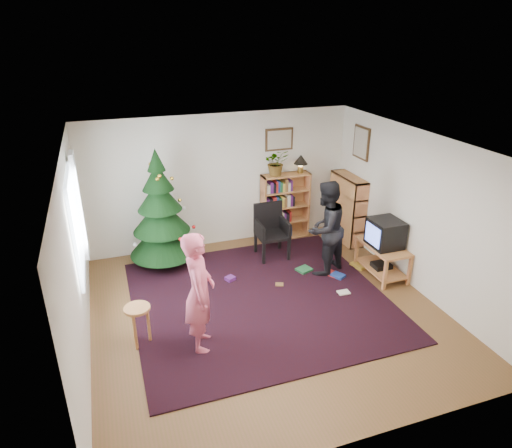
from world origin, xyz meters
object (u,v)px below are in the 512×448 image
object	(u,v)px
person_by_chair	(325,228)
table_lamp	(301,161)
tv_stand	(382,257)
armchair	(270,228)
potted_plant	(276,162)
christmas_tree	(161,219)
bookshelf_back	(285,205)
bookshelf_right	(347,208)
person_standing	(199,292)
stool	(138,316)
picture_back	(279,139)
crt_tv	(385,233)
picture_right	(361,143)

from	to	relation	value
person_by_chair	table_lamp	distance (m)	1.73
tv_stand	armchair	xyz separation A→B (m)	(-1.53, 1.32, 0.20)
potted_plant	christmas_tree	bearing A→B (deg)	-170.06
bookshelf_back	bookshelf_right	world-z (taller)	same
christmas_tree	person_by_chair	distance (m)	2.79
person_standing	potted_plant	xyz separation A→B (m)	(2.13, 2.82, 0.73)
person_by_chair	potted_plant	xyz separation A→B (m)	(-0.28, 1.56, 0.73)
tv_stand	person_by_chair	xyz separation A→B (m)	(-0.90, 0.41, 0.49)
bookshelf_right	stool	world-z (taller)	bookshelf_right
picture_back	crt_tv	distance (m)	2.64
christmas_tree	stool	bearing A→B (deg)	-106.80
crt_tv	person_by_chair	bearing A→B (deg)	155.26
stool	picture_right	bearing A→B (deg)	23.99
person_standing	person_by_chair	xyz separation A→B (m)	(2.41, 1.26, -0.00)
person_standing	crt_tv	bearing A→B (deg)	-63.36
picture_right	bookshelf_back	size ratio (longest dim) A/B	0.46
armchair	person_by_chair	size ratio (longest dim) A/B	0.60
picture_right	potted_plant	bearing A→B (deg)	157.52
picture_right	tv_stand	world-z (taller)	picture_right
stool	crt_tv	bearing A→B (deg)	7.61
tv_stand	picture_back	bearing A→B (deg)	116.92
potted_plant	table_lamp	size ratio (longest dim) A/B	1.42
tv_stand	armchair	distance (m)	2.03
person_by_chair	potted_plant	bearing A→B (deg)	-107.15
christmas_tree	armchair	distance (m)	1.95
crt_tv	person_standing	xyz separation A→B (m)	(-3.30, -0.85, 0.04)
stool	person_by_chair	distance (m)	3.34
armchair	stool	xyz separation A→B (m)	(-2.54, -1.87, -0.09)
bookshelf_back	crt_tv	size ratio (longest dim) A/B	2.49
crt_tv	table_lamp	size ratio (longest dim) A/B	1.47
table_lamp	person_standing	bearing A→B (deg)	-133.05
armchair	christmas_tree	bearing A→B (deg)	173.67
bookshelf_back	christmas_tree	bearing A→B (deg)	-170.86
tv_stand	stool	distance (m)	4.11
table_lamp	stool	bearing A→B (deg)	-143.51
picture_back	bookshelf_back	xyz separation A→B (m)	(0.10, -0.14, -1.29)
crt_tv	stool	distance (m)	4.12
christmas_tree	bookshelf_back	distance (m)	2.50
armchair	potted_plant	distance (m)	1.26
tv_stand	crt_tv	xyz separation A→B (m)	(-0.00, 0.00, 0.45)
bookshelf_right	stool	xyz separation A→B (m)	(-4.19, -2.00, -0.22)
bookshelf_back	person_by_chair	bearing A→B (deg)	-87.24
stool	potted_plant	size ratio (longest dim) A/B	1.13
picture_right	stool	distance (m)	4.97
bookshelf_back	person_standing	size ratio (longest dim) A/B	0.79
bookshelf_right	person_by_chair	size ratio (longest dim) A/B	0.80
person_by_chair	table_lamp	xyz separation A→B (m)	(0.22, 1.56, 0.72)
christmas_tree	bookshelf_back	bearing A→B (deg)	9.14
stool	potted_plant	xyz separation A→B (m)	(2.90, 2.52, 1.11)
armchair	table_lamp	world-z (taller)	table_lamp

